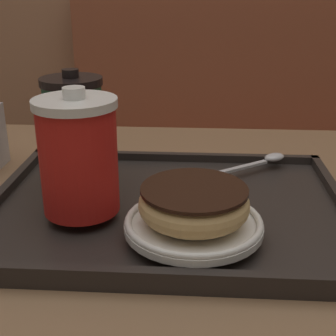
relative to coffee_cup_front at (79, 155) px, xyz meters
The scene contains 8 objects.
booth_bench 1.11m from the coffee_cup_front, 70.87° to the left, with size 1.19×0.44×1.00m.
cafe_table 0.30m from the coffee_cup_front, 37.28° to the left, with size 0.78×0.73×0.75m.
serving_tray 0.14m from the coffee_cup_front, 21.80° to the left, with size 0.46×0.34×0.02m.
coffee_cup_front is the anchor object (origin of this frame).
coffee_cup_rear 0.11m from the coffee_cup_front, 106.60° to the left, with size 0.08×0.08×0.15m.
plate_with_chocolate_donut 0.15m from the coffee_cup_front, 16.65° to the right, with size 0.16×0.16×0.01m.
donut_chocolate_glazed 0.15m from the coffee_cup_front, 16.65° to the right, with size 0.12×0.12×0.04m.
spoon 0.29m from the coffee_cup_front, 35.38° to the left, with size 0.15×0.11×0.01m.
Camera 1 is at (0.06, -0.56, 1.03)m, focal length 50.00 mm.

